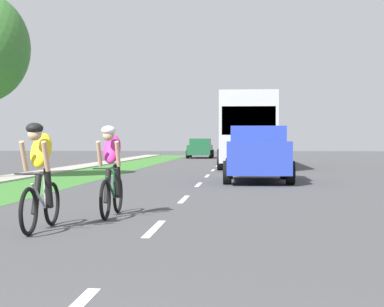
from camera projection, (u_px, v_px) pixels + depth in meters
ground_plane at (205, 179)px, 21.49m from camera, size 120.00×120.00×0.00m
grass_verge at (69, 178)px, 21.89m from camera, size 2.65×70.00×0.01m
sidewalk_concrete at (15, 178)px, 22.05m from camera, size 1.34×70.00×0.10m
lane_markings_center at (210, 173)px, 25.48m from camera, size 0.12×53.13×0.01m
cyclist_lead at (40, 175)px, 8.98m from camera, size 0.42×1.72×1.58m
cyclist_trailing at (111, 170)px, 10.65m from camera, size 0.42×1.72×1.58m
suv_blue at (258, 152)px, 19.98m from camera, size 2.15×4.70×1.79m
bus_silver at (247, 128)px, 31.35m from camera, size 2.78×11.60×3.48m
sedan_dark_green at (200, 148)px, 47.83m from camera, size 1.98×4.30×1.52m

